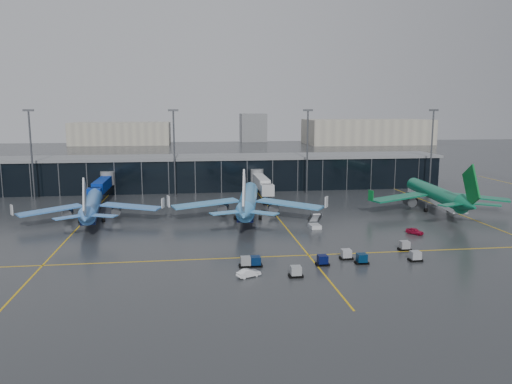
{
  "coord_description": "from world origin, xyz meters",
  "views": [
    {
      "loc": [
        -10.4,
        -98.2,
        25.52
      ],
      "look_at": [
        5.0,
        18.0,
        6.0
      ],
      "focal_mm": 35.0,
      "sensor_mm": 36.0,
      "label": 1
    }
  ],
  "objects": [
    {
      "name": "airliner_aer_lingus",
      "position": [
        51.19,
        19.72,
        6.56
      ],
      "size": [
        41.5,
        46.17,
        13.13
      ],
      "primitive_type": null,
      "rotation": [
        0.0,
        0.0,
        -0.1
      ],
      "color": "#0C6846",
      "rests_on": "ground"
    },
    {
      "name": "ground",
      "position": [
        0.0,
        0.0,
        0.0
      ],
      "size": [
        600.0,
        600.0,
        0.0
      ],
      "primitive_type": "plane",
      "color": "#282B2D",
      "rests_on": "ground"
    },
    {
      "name": "distant_hangars",
      "position": [
        49.94,
        270.08,
        8.79
      ],
      "size": [
        260.0,
        71.0,
        22.0
      ],
      "color": "#B2AD99",
      "rests_on": "ground"
    },
    {
      "name": "taxi_lines",
      "position": [
        10.0,
        10.61,
        0.01
      ],
      "size": [
        220.0,
        120.0,
        0.02
      ],
      "color": "gold",
      "rests_on": "ground"
    },
    {
      "name": "mobile_airstair",
      "position": [
        16.14,
        4.75,
        0.77
      ],
      "size": [
        2.34,
        3.29,
        3.45
      ],
      "rotation": [
        0.0,
        0.0,
        0.04
      ],
      "color": "silver",
      "rests_on": "ground"
    },
    {
      "name": "service_van_white",
      "position": [
        -1.86,
        -25.12,
        0.63
      ],
      "size": [
        4.02,
        2.87,
        1.26
      ],
      "primitive_type": "imported",
      "rotation": [
        0.0,
        0.0,
        2.02
      ],
      "color": "white",
      "rests_on": "ground"
    },
    {
      "name": "flood_masts",
      "position": [
        5.0,
        50.0,
        13.81
      ],
      "size": [
        203.0,
        0.5,
        25.5
      ],
      "color": "#595B60",
      "rests_on": "ground"
    },
    {
      "name": "baggage_carts",
      "position": [
        12.92,
        -20.16,
        0.76
      ],
      "size": [
        32.16,
        13.34,
        1.7
      ],
      "color": "black",
      "rests_on": "ground"
    },
    {
      "name": "airliner_arkefly",
      "position": [
        -33.17,
        18.46,
        5.82
      ],
      "size": [
        37.54,
        41.57,
        11.63
      ],
      "primitive_type": null,
      "rotation": [
        0.0,
        0.0,
        0.12
      ],
      "color": "#4386DC",
      "rests_on": "ground"
    },
    {
      "name": "airliner_klm_near",
      "position": [
        2.99,
        17.19,
        6.55
      ],
      "size": [
        43.61,
        47.94,
        13.1
      ],
      "primitive_type": null,
      "rotation": [
        0.0,
        0.0,
        -0.16
      ],
      "color": "#4195D7",
      "rests_on": "ground"
    },
    {
      "name": "terminal_pier",
      "position": [
        0.0,
        62.0,
        5.42
      ],
      "size": [
        142.0,
        17.0,
        10.7
      ],
      "color": "black",
      "rests_on": "ground"
    },
    {
      "name": "jet_bridges",
      "position": [
        -35.0,
        42.99,
        4.55
      ],
      "size": [
        94.0,
        27.5,
        7.2
      ],
      "color": "#595B60",
      "rests_on": "ground"
    },
    {
      "name": "service_van_red",
      "position": [
        35.3,
        -3.16,
        0.63
      ],
      "size": [
        3.28,
        3.89,
        1.26
      ],
      "primitive_type": "imported",
      "rotation": [
        0.0,
        0.0,
        0.59
      ],
      "color": "maroon",
      "rests_on": "ground"
    }
  ]
}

